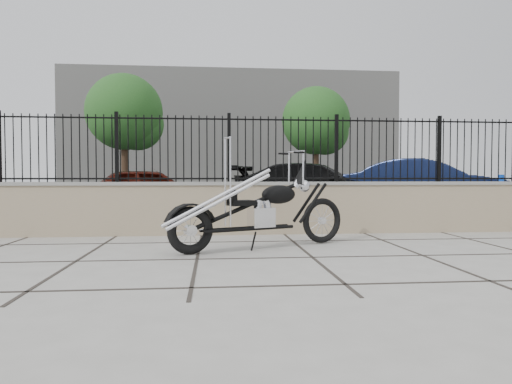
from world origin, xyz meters
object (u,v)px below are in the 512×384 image
object	(u,v)px
chopper_motorcycle	(258,193)
car_blue	(425,186)
car_red	(151,191)
car_black	(316,187)

from	to	relation	value
chopper_motorcycle	car_blue	world-z (taller)	chopper_motorcycle
car_red	car_blue	bearing A→B (deg)	-103.16
car_red	car_black	bearing A→B (deg)	-96.04
car_blue	car_black	bearing A→B (deg)	95.16
chopper_motorcycle	car_red	xyz separation A→B (m)	(-2.41, 6.41, -0.17)
chopper_motorcycle	car_blue	size ratio (longest dim) A/B	0.58
car_black	car_blue	xyz separation A→B (m)	(3.06, -0.72, 0.05)
car_blue	chopper_motorcycle	bearing A→B (deg)	156.50
car_black	car_blue	bearing A→B (deg)	-84.35
car_red	chopper_motorcycle	bearing A→B (deg)	-170.36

